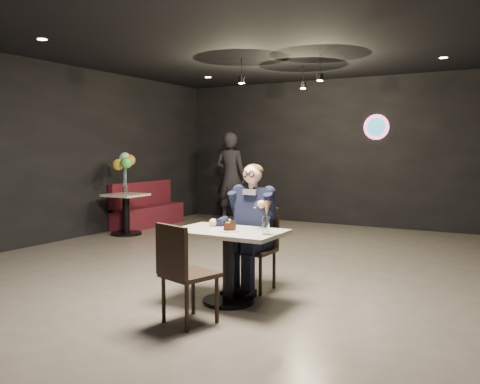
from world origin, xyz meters
The scene contains 17 objects.
floor centered at (0.00, 0.00, 0.00)m, with size 9.00×9.00×0.00m, color #6F665C.
wall_sign centered at (0.80, 4.47, 2.00)m, with size 0.50×0.06×0.50m, color pink, non-canonical shape.
pendant_lights centered at (0.00, 2.00, 2.88)m, with size 1.40×1.20×0.36m, color black.
main_table centered at (0.80, -1.29, 0.38)m, with size 1.10×0.70×0.75m, color silver.
chair_far centered at (0.80, -0.74, 0.46)m, with size 0.42×0.46×0.92m, color black.
chair_near centered at (0.80, -1.97, 0.46)m, with size 0.42×0.46×0.92m, color black.
seated_man centered at (0.80, -0.74, 0.72)m, with size 0.60×0.80×1.44m, color black.
dessert_plate centered at (0.86, -1.37, 0.76)m, with size 0.20×0.20×0.01m, color white.
cake_slice centered at (0.85, -1.35, 0.80)m, with size 0.11×0.09×0.08m, color black.
mint_leaf centered at (0.85, -1.40, 0.84)m, with size 0.06×0.04×0.01m, color green.
sundae_glass centered at (1.24, -1.33, 0.83)m, with size 0.07×0.07×0.17m, color silver.
wafer_cone centered at (1.27, -1.37, 1.00)m, with size 0.07×0.07×0.14m, color tan.
booth_bench centered at (-3.25, 2.37, 0.45)m, with size 0.45×1.80×0.90m, color #4F111E.
side_table centered at (-2.95, 1.37, 0.41)m, with size 0.65×0.65×0.81m, color silver.
balloon_vase centered at (-2.95, 1.37, 0.83)m, with size 0.11×0.11×0.16m, color silver.
balloon_bunch centered at (-2.95, 1.37, 1.21)m, with size 0.38×0.38×0.63m, color yellow.
passerby centered at (-2.11, 3.75, 0.96)m, with size 0.70×0.46×1.93m, color black.
Camera 1 is at (3.38, -5.65, 1.56)m, focal length 38.00 mm.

